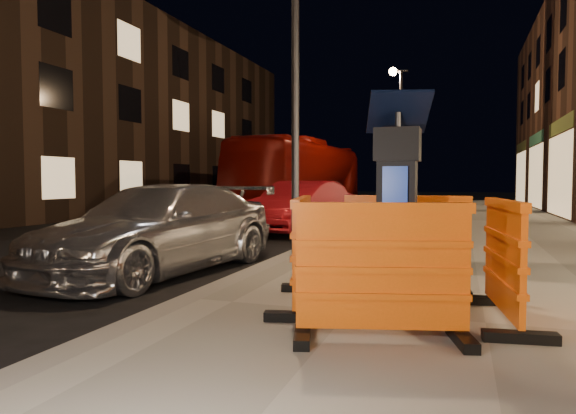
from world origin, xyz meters
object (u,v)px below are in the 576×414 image
(barrier_back, at_px, (406,244))
(bus_doubledecker, at_px, (301,208))
(barrier_front, at_px, (382,273))
(car_silver, at_px, (160,272))
(barrier_kerbside, at_px, (302,251))
(parking_kiosk, at_px, (397,210))
(barrier_bldgside, at_px, (504,261))
(car_red, at_px, (300,232))

(barrier_back, xyz_separation_m, bus_doubledecker, (-7.04, 18.78, -0.70))
(barrier_back, height_order, bus_doubledecker, bus_doubledecker)
(barrier_front, relative_size, car_silver, 0.30)
(barrier_front, relative_size, barrier_kerbside, 1.00)
(car_silver, bearing_deg, barrier_back, -6.44)
(barrier_back, distance_m, barrier_kerbside, 1.34)
(parking_kiosk, height_order, car_silver, parking_kiosk)
(barrier_front, bearing_deg, car_silver, 128.46)
(barrier_bldgside, height_order, car_red, barrier_bldgside)
(barrier_back, height_order, car_silver, barrier_back)
(barrier_back, relative_size, bus_doubledecker, 0.12)
(bus_doubledecker, bearing_deg, parking_kiosk, -67.59)
(bus_doubledecker, bearing_deg, barrier_back, -66.68)
(barrier_front, xyz_separation_m, car_silver, (-3.83, 2.84, -0.70))
(parking_kiosk, height_order, barrier_kerbside, parking_kiosk)
(barrier_bldgside, xyz_separation_m, car_red, (-4.50, 8.36, -0.70))
(parking_kiosk, relative_size, car_red, 0.46)
(parking_kiosk, relative_size, barrier_bldgside, 1.40)
(barrier_front, relative_size, bus_doubledecker, 0.12)
(barrier_bldgside, bearing_deg, parking_kiosk, 81.95)
(parking_kiosk, height_order, barrier_bldgside, parking_kiosk)
(parking_kiosk, xyz_separation_m, car_red, (-3.55, 8.36, -1.14))
(parking_kiosk, xyz_separation_m, bus_doubledecker, (-7.04, 19.73, -1.14))
(parking_kiosk, relative_size, bus_doubledecker, 0.16)
(barrier_kerbside, distance_m, car_silver, 3.51)
(barrier_back, bearing_deg, car_silver, 159.24)
(parking_kiosk, bearing_deg, barrier_kerbside, 169.95)
(parking_kiosk, distance_m, barrier_kerbside, 1.05)
(car_silver, bearing_deg, car_red, 94.78)
(parking_kiosk, height_order, car_red, parking_kiosk)
(car_silver, height_order, bus_doubledecker, bus_doubledecker)
(barrier_kerbside, xyz_separation_m, car_red, (-2.60, 8.36, -0.70))
(barrier_front, distance_m, car_silver, 4.82)
(barrier_front, height_order, barrier_back, same)
(barrier_back, distance_m, bus_doubledecker, 20.06)
(barrier_front, height_order, barrier_kerbside, same)
(barrier_kerbside, relative_size, barrier_bldgside, 1.00)
(barrier_kerbside, bearing_deg, barrier_bldgside, -102.05)
(parking_kiosk, height_order, barrier_back, parking_kiosk)
(barrier_kerbside, bearing_deg, bus_doubledecker, 5.11)
(bus_doubledecker, bearing_deg, barrier_kerbside, -70.08)
(barrier_bldgside, bearing_deg, barrier_back, 36.95)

